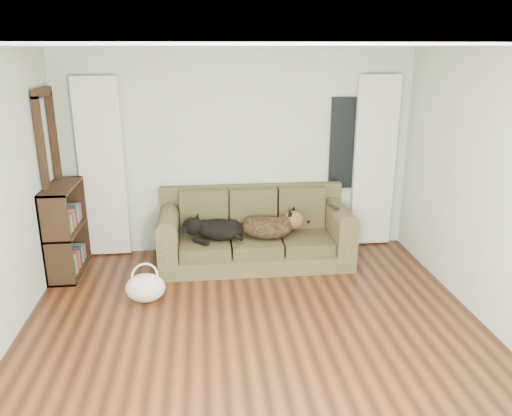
{
  "coord_description": "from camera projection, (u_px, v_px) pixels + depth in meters",
  "views": [
    {
      "loc": [
        -0.44,
        -3.81,
        2.59
      ],
      "look_at": [
        0.14,
        1.6,
        0.84
      ],
      "focal_mm": 35.0,
      "sensor_mm": 36.0,
      "label": 1
    }
  ],
  "objects": [
    {
      "name": "dog_black_lab",
      "position": [
        216.0,
        229.0,
        6.09
      ],
      "size": [
        0.69,
        0.58,
        0.25
      ],
      "primitive_type": "ellipsoid",
      "rotation": [
        0.0,
        0.0,
        -0.34
      ],
      "color": "black",
      "rests_on": "sofa"
    },
    {
      "name": "wall_back",
      "position": [
        238.0,
        153.0,
        6.41
      ],
      "size": [
        4.5,
        0.04,
        2.6
      ],
      "primitive_type": "cube",
      "color": "beige",
      "rests_on": "ground"
    },
    {
      "name": "window_pane",
      "position": [
        348.0,
        143.0,
        6.5
      ],
      "size": [
        0.5,
        0.03,
        1.2
      ],
      "primitive_type": "cube",
      "color": "black",
      "rests_on": "wall_back"
    },
    {
      "name": "tv_remote",
      "position": [
        334.0,
        207.0,
        6.11
      ],
      "size": [
        0.1,
        0.18,
        0.02
      ],
      "primitive_type": "cube",
      "rotation": [
        0.0,
        0.0,
        0.31
      ],
      "color": "black",
      "rests_on": "sofa"
    },
    {
      "name": "tote_bag",
      "position": [
        146.0,
        287.0,
        5.3
      ],
      "size": [
        0.43,
        0.33,
        0.31
      ],
      "primitive_type": "ellipsoid",
      "rotation": [
        0.0,
        0.0,
        0.01
      ],
      "color": "silver",
      "rests_on": "floor"
    },
    {
      "name": "dog_shepherd",
      "position": [
        270.0,
        226.0,
        6.15
      ],
      "size": [
        0.74,
        0.59,
        0.29
      ],
      "primitive_type": "ellipsoid",
      "rotation": [
        0.0,
        0.0,
        2.93
      ],
      "color": "black",
      "rests_on": "sofa"
    },
    {
      "name": "floor",
      "position": [
        259.0,
        352.0,
        4.44
      ],
      "size": [
        5.0,
        5.0,
        0.0
      ],
      "primitive_type": "plane",
      "color": "black",
      "rests_on": "ground"
    },
    {
      "name": "curtain_left",
      "position": [
        102.0,
        169.0,
        6.21
      ],
      "size": [
        0.55,
        0.08,
        2.25
      ],
      "primitive_type": "cube",
      "color": "silver",
      "rests_on": "ground"
    },
    {
      "name": "sofa",
      "position": [
        255.0,
        228.0,
        6.19
      ],
      "size": [
        2.35,
        1.02,
        0.96
      ],
      "primitive_type": "cube",
      "color": "#4C3D2B",
      "rests_on": "floor"
    },
    {
      "name": "bookshelf",
      "position": [
        66.0,
        233.0,
        5.91
      ],
      "size": [
        0.41,
        0.89,
        1.08
      ],
      "primitive_type": "cube",
      "rotation": [
        0.0,
        0.0,
        -0.1
      ],
      "color": "black",
      "rests_on": "floor"
    },
    {
      "name": "ceiling",
      "position": [
        260.0,
        46.0,
        3.65
      ],
      "size": [
        5.0,
        5.0,
        0.0
      ],
      "primitive_type": "plane",
      "color": "white",
      "rests_on": "ground"
    },
    {
      "name": "curtain_right",
      "position": [
        374.0,
        162.0,
        6.57
      ],
      "size": [
        0.55,
        0.08,
        2.25
      ],
      "primitive_type": "cube",
      "color": "silver",
      "rests_on": "ground"
    },
    {
      "name": "door_casing",
      "position": [
        53.0,
        186.0,
        5.84
      ],
      "size": [
        0.07,
        0.6,
        2.1
      ],
      "primitive_type": "cube",
      "color": "black",
      "rests_on": "ground"
    }
  ]
}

